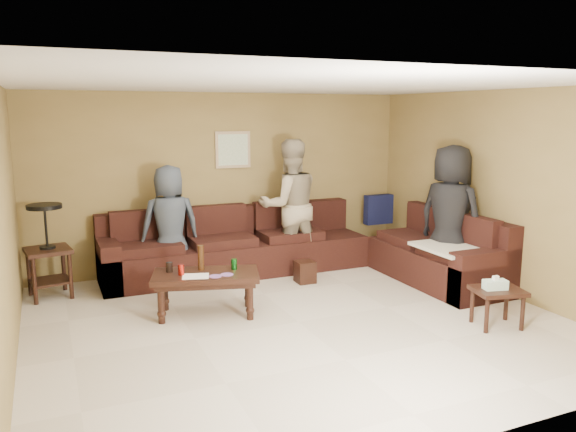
{
  "coord_description": "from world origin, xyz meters",
  "views": [
    {
      "loc": [
        -2.4,
        -5.21,
        2.22
      ],
      "look_at": [
        0.25,
        0.85,
        1.0
      ],
      "focal_mm": 35.0,
      "sensor_mm": 36.0,
      "label": 1
    }
  ],
  "objects_px": {
    "end_table_left": "(48,249)",
    "person_left": "(170,224)",
    "person_right": "(450,216)",
    "person_middle": "(290,206)",
    "sectional_sofa": "(306,253)",
    "waste_bin": "(305,272)",
    "side_table_right": "(497,293)",
    "coffee_table": "(206,279)"
  },
  "relations": [
    {
      "from": "coffee_table",
      "to": "sectional_sofa",
      "type": "bearing_deg",
      "value": 28.44
    },
    {
      "from": "end_table_left",
      "to": "waste_bin",
      "type": "distance_m",
      "value": 3.22
    },
    {
      "from": "end_table_left",
      "to": "waste_bin",
      "type": "height_order",
      "value": "end_table_left"
    },
    {
      "from": "sectional_sofa",
      "to": "coffee_table",
      "type": "bearing_deg",
      "value": -151.56
    },
    {
      "from": "person_right",
      "to": "person_left",
      "type": "bearing_deg",
      "value": 45.11
    },
    {
      "from": "sectional_sofa",
      "to": "person_middle",
      "type": "relative_size",
      "value": 2.49
    },
    {
      "from": "side_table_right",
      "to": "coffee_table",
      "type": "bearing_deg",
      "value": 149.96
    },
    {
      "from": "coffee_table",
      "to": "side_table_right",
      "type": "relative_size",
      "value": 2.19
    },
    {
      "from": "side_table_right",
      "to": "end_table_left",
      "type": "bearing_deg",
      "value": 145.72
    },
    {
      "from": "end_table_left",
      "to": "person_left",
      "type": "bearing_deg",
      "value": 0.64
    },
    {
      "from": "side_table_right",
      "to": "person_right",
      "type": "bearing_deg",
      "value": 70.55
    },
    {
      "from": "coffee_table",
      "to": "person_left",
      "type": "distance_m",
      "value": 1.43
    },
    {
      "from": "sectional_sofa",
      "to": "person_left",
      "type": "xyz_separation_m",
      "value": [
        -1.75,
        0.47,
        0.46
      ]
    },
    {
      "from": "person_right",
      "to": "waste_bin",
      "type": "bearing_deg",
      "value": 43.78
    },
    {
      "from": "end_table_left",
      "to": "person_right",
      "type": "xyz_separation_m",
      "value": [
        4.77,
        -1.53,
        0.31
      ]
    },
    {
      "from": "end_table_left",
      "to": "waste_bin",
      "type": "relative_size",
      "value": 4.0
    },
    {
      "from": "side_table_right",
      "to": "waste_bin",
      "type": "bearing_deg",
      "value": 117.9
    },
    {
      "from": "end_table_left",
      "to": "side_table_right",
      "type": "bearing_deg",
      "value": -34.28
    },
    {
      "from": "person_middle",
      "to": "person_right",
      "type": "xyz_separation_m",
      "value": [
        1.6,
        -1.48,
        -0.02
      ]
    },
    {
      "from": "end_table_left",
      "to": "person_middle",
      "type": "relative_size",
      "value": 0.62
    },
    {
      "from": "side_table_right",
      "to": "sectional_sofa",
      "type": "bearing_deg",
      "value": 112.94
    },
    {
      "from": "person_left",
      "to": "person_right",
      "type": "bearing_deg",
      "value": 155.77
    },
    {
      "from": "end_table_left",
      "to": "person_middle",
      "type": "xyz_separation_m",
      "value": [
        3.17,
        -0.05,
        0.33
      ]
    },
    {
      "from": "coffee_table",
      "to": "end_table_left",
      "type": "xyz_separation_m",
      "value": [
        -1.58,
        1.36,
        0.19
      ]
    },
    {
      "from": "side_table_right",
      "to": "person_middle",
      "type": "bearing_deg",
      "value": 111.24
    },
    {
      "from": "sectional_sofa",
      "to": "person_middle",
      "type": "xyz_separation_m",
      "value": [
        -0.07,
        0.4,
        0.61
      ]
    },
    {
      "from": "end_table_left",
      "to": "person_left",
      "type": "relative_size",
      "value": 0.73
    },
    {
      "from": "coffee_table",
      "to": "waste_bin",
      "type": "bearing_deg",
      "value": 23.25
    },
    {
      "from": "person_middle",
      "to": "person_left",
      "type": "bearing_deg",
      "value": 1.24
    },
    {
      "from": "person_left",
      "to": "sectional_sofa",
      "type": "bearing_deg",
      "value": 165.93
    },
    {
      "from": "coffee_table",
      "to": "person_left",
      "type": "bearing_deg",
      "value": 93.73
    },
    {
      "from": "sectional_sofa",
      "to": "end_table_left",
      "type": "distance_m",
      "value": 3.28
    },
    {
      "from": "end_table_left",
      "to": "person_right",
      "type": "distance_m",
      "value": 5.02
    },
    {
      "from": "person_middle",
      "to": "person_right",
      "type": "height_order",
      "value": "person_middle"
    },
    {
      "from": "side_table_right",
      "to": "waste_bin",
      "type": "xyz_separation_m",
      "value": [
        -1.17,
        2.22,
        -0.22
      ]
    },
    {
      "from": "coffee_table",
      "to": "person_left",
      "type": "height_order",
      "value": "person_left"
    },
    {
      "from": "person_right",
      "to": "person_middle",
      "type": "bearing_deg",
      "value": 27.67
    },
    {
      "from": "side_table_right",
      "to": "person_left",
      "type": "bearing_deg",
      "value": 133.56
    },
    {
      "from": "end_table_left",
      "to": "waste_bin",
      "type": "xyz_separation_m",
      "value": [
        3.11,
        -0.7,
        -0.46
      ]
    },
    {
      "from": "coffee_table",
      "to": "waste_bin",
      "type": "height_order",
      "value": "coffee_table"
    },
    {
      "from": "side_table_right",
      "to": "person_right",
      "type": "xyz_separation_m",
      "value": [
        0.49,
        1.38,
        0.55
      ]
    },
    {
      "from": "sectional_sofa",
      "to": "person_left",
      "type": "bearing_deg",
      "value": 164.85
    }
  ]
}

